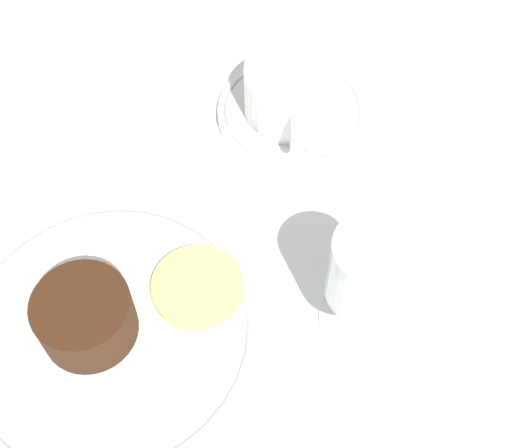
{
  "coord_description": "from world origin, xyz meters",
  "views": [
    {
      "loc": [
        0.23,
        0.1,
        0.55
      ],
      "look_at": [
        -0.09,
        0.11,
        0.04
      ],
      "focal_mm": 50.0,
      "sensor_mm": 36.0,
      "label": 1
    }
  ],
  "objects_px": {
    "dinner_plate": "(109,331)",
    "wine_glass": "(369,275)",
    "fork": "(129,167)",
    "dessert_cake": "(85,317)",
    "coffee_cup": "(292,90)"
  },
  "relations": [
    {
      "from": "dinner_plate",
      "to": "wine_glass",
      "type": "bearing_deg",
      "value": 93.74
    },
    {
      "from": "coffee_cup",
      "to": "fork",
      "type": "height_order",
      "value": "coffee_cup"
    },
    {
      "from": "dinner_plate",
      "to": "fork",
      "type": "distance_m",
      "value": 0.17
    },
    {
      "from": "coffee_cup",
      "to": "wine_glass",
      "type": "relative_size",
      "value": 0.99
    },
    {
      "from": "dinner_plate",
      "to": "dessert_cake",
      "type": "distance_m",
      "value": 0.03
    },
    {
      "from": "dinner_plate",
      "to": "dessert_cake",
      "type": "xyz_separation_m",
      "value": [
        0.0,
        -0.01,
        0.03
      ]
    },
    {
      "from": "wine_glass",
      "to": "dessert_cake",
      "type": "relative_size",
      "value": 1.54
    },
    {
      "from": "fork",
      "to": "dessert_cake",
      "type": "xyz_separation_m",
      "value": [
        0.18,
        -0.01,
        0.04
      ]
    },
    {
      "from": "dinner_plate",
      "to": "fork",
      "type": "xyz_separation_m",
      "value": [
        -0.17,
        0.0,
        -0.01
      ]
    },
    {
      "from": "wine_glass",
      "to": "fork",
      "type": "xyz_separation_m",
      "value": [
        -0.16,
        -0.21,
        -0.08
      ]
    },
    {
      "from": "dinner_plate",
      "to": "fork",
      "type": "relative_size",
      "value": 1.4
    },
    {
      "from": "wine_glass",
      "to": "coffee_cup",
      "type": "bearing_deg",
      "value": -167.7
    },
    {
      "from": "coffee_cup",
      "to": "wine_glass",
      "type": "bearing_deg",
      "value": 12.3
    },
    {
      "from": "coffee_cup",
      "to": "dessert_cake",
      "type": "xyz_separation_m",
      "value": [
        0.24,
        -0.17,
        -0.0
      ]
    },
    {
      "from": "wine_glass",
      "to": "fork",
      "type": "distance_m",
      "value": 0.27
    }
  ]
}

